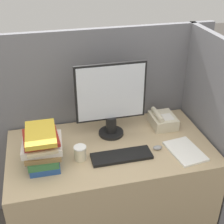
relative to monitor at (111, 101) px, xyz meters
The scene contains 10 objects.
cubicle_panel_rear 0.40m from the monitor, 99.28° to the left, with size 1.74×0.04×1.45m.
cubicle_panel_right 0.74m from the monitor, 10.26° to the right, with size 0.04×0.79×1.45m.
desk 0.66m from the monitor, 105.34° to the right, with size 1.34×0.73×0.76m.
monitor is the anchor object (origin of this frame).
keyboard 0.38m from the monitor, 89.67° to the right, with size 0.39×0.13×0.02m.
mouse 0.44m from the monitor, 44.96° to the right, with size 0.06×0.04×0.03m.
coffee_cup 0.41m from the monitor, 137.22° to the right, with size 0.08×0.08×0.10m.
book_stack 0.54m from the monitor, 156.53° to the right, with size 0.25×0.30×0.22m.
desk_telephone 0.45m from the monitor, ahead, with size 0.17×0.21×0.12m.
paper_pile 0.59m from the monitor, 37.71° to the right, with size 0.22×0.30×0.01m.
Camera 1 is at (-0.39, -1.28, 1.99)m, focal length 50.00 mm.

